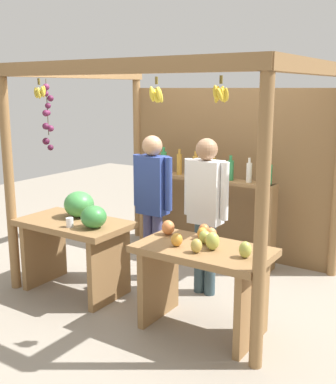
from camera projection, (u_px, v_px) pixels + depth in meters
ground_plane at (179, 280)px, 5.18m from camera, size 12.00×12.00×0.00m
market_stall at (201, 152)px, 5.27m from camera, size 2.81×2.26×2.27m
fruit_counter_left at (77, 233)px, 4.79m from camera, size 1.13×0.65×1.01m
fruit_counter_right at (203, 268)px, 4.02m from camera, size 1.13×0.64×0.90m
bottle_shelf_unit at (203, 193)px, 5.76m from camera, size 1.80×0.22×1.33m
vendor_man at (153, 195)px, 5.06m from camera, size 0.48×0.21×1.57m
vendor_woman at (206, 203)px, 4.67m from camera, size 0.48×0.21×1.58m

